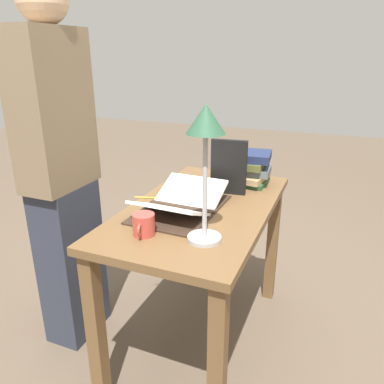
% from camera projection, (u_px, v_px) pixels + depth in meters
% --- Properties ---
extents(ground_plane, '(12.00, 12.00, 0.00)m').
position_uv_depth(ground_plane, '(200.00, 338.00, 2.02)').
color(ground_plane, brown).
extents(reading_desk, '(1.14, 0.63, 0.78)m').
position_uv_depth(reading_desk, '(201.00, 231.00, 1.80)').
color(reading_desk, brown).
rests_on(reading_desk, ground_plane).
extents(open_book, '(0.50, 0.34, 0.10)m').
position_uv_depth(open_book, '(181.00, 204.00, 1.69)').
color(open_book, '#38281E').
rests_on(open_book, reading_desk).
extents(book_stack_tall, '(0.24, 0.30, 0.17)m').
position_uv_depth(book_stack_tall, '(243.00, 167.00, 2.03)').
color(book_stack_tall, '#234C2D').
rests_on(book_stack_tall, reading_desk).
extents(book_standing_upright, '(0.05, 0.18, 0.28)m').
position_uv_depth(book_standing_upright, '(229.00, 167.00, 1.85)').
color(book_standing_upright, black).
rests_on(book_standing_upright, reading_desk).
extents(reading_lamp, '(0.14, 0.14, 0.51)m').
position_uv_depth(reading_lamp, '(206.00, 138.00, 1.29)').
color(reading_lamp, '#ADADB2').
rests_on(reading_lamp, reading_desk).
extents(coffee_mug, '(0.12, 0.09, 0.09)m').
position_uv_depth(coffee_mug, '(144.00, 225.00, 1.45)').
color(coffee_mug, '#B74238').
rests_on(coffee_mug, reading_desk).
extents(pencil, '(0.06, 0.16, 0.01)m').
position_uv_depth(pencil, '(151.00, 198.00, 1.83)').
color(pencil, gold).
rests_on(pencil, reading_desk).
extents(person_reader, '(0.36, 0.23, 1.76)m').
position_uv_depth(person_reader, '(61.00, 178.00, 1.79)').
color(person_reader, '#2D3342').
rests_on(person_reader, ground_plane).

